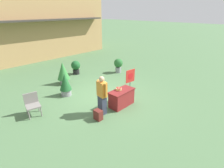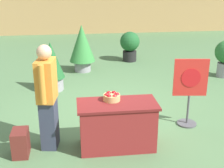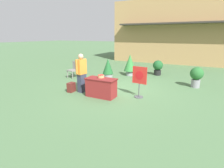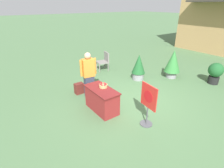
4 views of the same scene
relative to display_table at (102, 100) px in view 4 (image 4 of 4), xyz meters
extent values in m
plane|color=#4C7047|center=(0.17, 1.13, -0.39)|extent=(120.00, 120.00, 0.00)
cube|color=maroon|center=(0.00, 0.00, -0.02)|extent=(1.18, 0.57, 0.73)
cube|color=maroon|center=(0.00, 0.00, 0.36)|extent=(1.26, 0.61, 0.04)
cylinder|color=tan|center=(-0.07, 0.12, 0.43)|extent=(0.27, 0.27, 0.10)
sphere|color=red|center=(0.01, 0.11, 0.47)|extent=(0.08, 0.08, 0.08)
sphere|color=#A30F14|center=(-0.03, 0.19, 0.47)|extent=(0.08, 0.08, 0.08)
sphere|color=red|center=(-0.11, 0.19, 0.47)|extent=(0.08, 0.08, 0.08)
sphere|color=red|center=(-0.16, 0.11, 0.47)|extent=(0.08, 0.08, 0.08)
sphere|color=#A30F14|center=(-0.12, 0.05, 0.47)|extent=(0.08, 0.08, 0.08)
sphere|color=red|center=(-0.04, 0.04, 0.47)|extent=(0.08, 0.08, 0.08)
cube|color=#33384C|center=(-1.07, 0.15, 0.02)|extent=(0.29, 0.37, 0.82)
cube|color=orange|center=(-1.07, 0.15, 0.75)|extent=(0.32, 0.45, 0.64)
sphere|color=tan|center=(-1.07, 0.15, 1.19)|extent=(0.23, 0.23, 0.23)
cylinder|color=orange|center=(-1.04, 0.41, 0.78)|extent=(0.09, 0.09, 0.59)
cylinder|color=orange|center=(-1.11, -0.10, 0.78)|extent=(0.09, 0.09, 0.59)
cube|color=maroon|center=(-1.51, -0.06, -0.18)|extent=(0.24, 0.34, 0.42)
cylinder|color=#4C4C51|center=(1.41, 0.62, -0.37)|extent=(0.36, 0.36, 0.03)
cylinder|color=#4C4C51|center=(1.41, 0.62, -0.08)|extent=(0.04, 0.04, 0.55)
cube|color=red|center=(1.41, 0.62, 0.53)|extent=(0.61, 0.11, 0.68)
cylinder|color=red|center=(1.40, 0.60, 0.53)|extent=(0.34, 0.05, 0.34)
cylinder|color=gray|center=(-2.99, 1.83, -0.18)|extent=(0.05, 0.05, 0.42)
cylinder|color=gray|center=(-3.45, 1.93, -0.18)|extent=(0.05, 0.05, 0.42)
cylinder|color=gray|center=(-2.88, 2.28, -0.18)|extent=(0.05, 0.05, 0.42)
cylinder|color=gray|center=(-3.34, 2.39, -0.18)|extent=(0.05, 0.05, 0.42)
cube|color=gray|center=(-3.16, 2.11, 0.06)|extent=(0.66, 0.66, 0.06)
cube|color=gray|center=(-3.11, 2.35, 0.33)|extent=(0.55, 0.18, 0.47)
cylinder|color=gray|center=(-0.40, 4.21, -0.24)|extent=(0.46, 0.46, 0.30)
cone|color=#337A38|center=(-0.40, 4.21, 0.43)|extent=(0.72, 0.72, 1.02)
cylinder|color=black|center=(1.13, 5.11, -0.23)|extent=(0.43, 0.43, 0.32)
sphere|color=#1E5628|center=(1.13, 5.11, 0.24)|extent=(0.61, 0.61, 0.61)
cylinder|color=gray|center=(-1.17, 2.78, -0.23)|extent=(0.52, 0.52, 0.32)
cone|color=#1E5628|center=(-1.17, 2.78, 0.36)|extent=(0.61, 0.61, 0.86)
camera|label=1|loc=(-5.47, -4.59, 3.71)|focal=28.00mm
camera|label=2|loc=(-0.64, -4.41, 2.30)|focal=50.00mm
camera|label=3|loc=(3.49, -5.87, 2.05)|focal=28.00mm
camera|label=4|loc=(4.16, -2.65, 2.82)|focal=28.00mm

